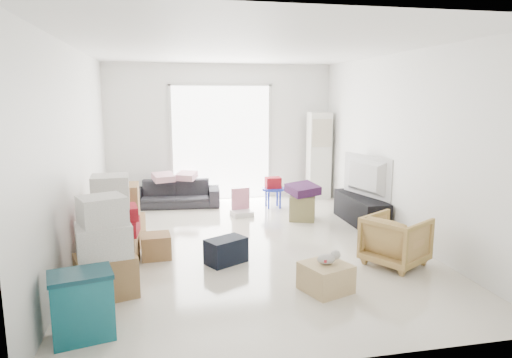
{
  "coord_description": "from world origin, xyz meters",
  "views": [
    {
      "loc": [
        -1.17,
        -6.11,
        2.09
      ],
      "look_at": [
        0.13,
        0.2,
        0.9
      ],
      "focal_mm": 32.0,
      "sensor_mm": 36.0,
      "label": 1
    }
  ],
  "objects": [
    {
      "name": "armchair",
      "position": [
        1.63,
        -1.15,
        0.34
      ],
      "size": [
        0.88,
        0.89,
        0.69
      ],
      "primitive_type": "imported",
      "rotation": [
        0.0,
        0.0,
        2.11
      ],
      "color": "tan",
      "rests_on": "room_shell"
    },
    {
      "name": "box_stack_c",
      "position": [
        -1.77,
        0.3,
        0.43
      ],
      "size": [
        0.65,
        0.56,
        0.87
      ],
      "rotation": [
        0.0,
        0.0,
        -0.12
      ],
      "color": "#8C613F",
      "rests_on": "room_shell"
    },
    {
      "name": "sliding_door",
      "position": [
        0.0,
        2.98,
        1.24
      ],
      "size": [
        2.1,
        0.04,
        2.33
      ],
      "color": "white",
      "rests_on": "room_shell"
    },
    {
      "name": "television",
      "position": [
        2.0,
        0.68,
        0.53
      ],
      "size": [
        0.94,
        1.29,
        0.15
      ],
      "primitive_type": "imported",
      "rotation": [
        0.0,
        0.0,
        1.83
      ],
      "color": "black",
      "rests_on": "tv_console"
    },
    {
      "name": "wood_crate",
      "position": [
        0.51,
        -1.71,
        0.15
      ],
      "size": [
        0.59,
        0.59,
        0.31
      ],
      "primitive_type": "cube",
      "rotation": [
        0.0,
        0.0,
        0.35
      ],
      "color": "tan",
      "rests_on": "room_shell"
    },
    {
      "name": "pillow_left",
      "position": [
        -1.17,
        2.46,
        0.71
      ],
      "size": [
        0.47,
        0.41,
        0.12
      ],
      "primitive_type": "cube",
      "rotation": [
        0.0,
        0.0,
        0.3
      ],
      "color": "#D99EAA",
      "rests_on": "sofa"
    },
    {
      "name": "ac_tower",
      "position": [
        1.95,
        2.65,
        0.88
      ],
      "size": [
        0.45,
        0.3,
        1.75
      ],
      "primitive_type": "cube",
      "color": "silver",
      "rests_on": "room_shell"
    },
    {
      "name": "storage_bins",
      "position": [
        -1.9,
        -2.21,
        0.3
      ],
      "size": [
        0.59,
        0.48,
        0.6
      ],
      "rotation": [
        0.0,
        0.0,
        0.23
      ],
      "color": "#11545F",
      "rests_on": "room_shell"
    },
    {
      "name": "duffel_bag",
      "position": [
        -0.43,
        -0.67,
        0.16
      ],
      "size": [
        0.58,
        0.5,
        0.32
      ],
      "primitive_type": "cube",
      "rotation": [
        0.0,
        0.0,
        0.5
      ],
      "color": "black",
      "rests_on": "room_shell"
    },
    {
      "name": "kids_table",
      "position": [
        0.84,
        2.02,
        0.41
      ],
      "size": [
        0.44,
        0.44,
        0.58
      ],
      "rotation": [
        0.0,
        0.0,
        -0.2
      ],
      "color": "#1E2FBB",
      "rests_on": "room_shell"
    },
    {
      "name": "ottoman",
      "position": [
        1.12,
        1.1,
        0.21
      ],
      "size": [
        0.54,
        0.54,
        0.42
      ],
      "primitive_type": "cube",
      "rotation": [
        0.0,
        0.0,
        -0.36
      ],
      "color": "#928955",
      "rests_on": "room_shell"
    },
    {
      "name": "tv_console",
      "position": [
        2.0,
        0.68,
        0.23
      ],
      "size": [
        0.41,
        1.36,
        0.45
      ],
      "primitive_type": "cube",
      "color": "black",
      "rests_on": "room_shell"
    },
    {
      "name": "sofa",
      "position": [
        -0.96,
        2.5,
        0.33
      ],
      "size": [
        1.71,
        0.64,
        0.65
      ],
      "primitive_type": "imported",
      "rotation": [
        0.0,
        0.0,
        -0.09
      ],
      "color": "#25252A",
      "rests_on": "room_shell"
    },
    {
      "name": "box_stack_b",
      "position": [
        -1.8,
        -0.52,
        0.5
      ],
      "size": [
        0.64,
        0.59,
        1.15
      ],
      "rotation": [
        0.0,
        0.0,
        0.02
      ],
      "color": "#8C613F",
      "rests_on": "room_shell"
    },
    {
      "name": "toy_walker",
      "position": [
        0.16,
        1.59,
        0.13
      ],
      "size": [
        0.4,
        0.36,
        0.47
      ],
      "rotation": [
        0.0,
        0.0,
        0.17
      ],
      "color": "silver",
      "rests_on": "room_shell"
    },
    {
      "name": "room_shell",
      "position": [
        0.0,
        0.0,
        1.35
      ],
      "size": [
        4.98,
        6.48,
        3.18
      ],
      "color": "beige",
      "rests_on": "ground"
    },
    {
      "name": "pillow_right",
      "position": [
        -0.73,
        2.54,
        0.72
      ],
      "size": [
        0.49,
        0.46,
        0.13
      ],
      "primitive_type": "cube",
      "rotation": [
        0.0,
        0.0,
        -0.49
      ],
      "color": "#D99EAA",
      "rests_on": "sofa"
    },
    {
      "name": "blanket",
      "position": [
        1.12,
        1.1,
        0.49
      ],
      "size": [
        0.55,
        0.55,
        0.14
      ],
      "primitive_type": "cube",
      "rotation": [
        0.0,
        0.0,
        0.23
      ],
      "color": "#451D49",
      "rests_on": "ottoman"
    },
    {
      "name": "plush_bunny",
      "position": [
        0.54,
        -1.71,
        0.37
      ],
      "size": [
        0.27,
        0.16,
        0.14
      ],
      "rotation": [
        0.0,
        0.0,
        0.42
      ],
      "color": "#B2ADA8",
      "rests_on": "wood_crate"
    },
    {
      "name": "box_stack_a",
      "position": [
        -1.8,
        -1.35,
        0.48
      ],
      "size": [
        0.7,
        0.64,
        1.07
      ],
      "rotation": [
        0.0,
        0.0,
        0.29
      ],
      "color": "#8C613F",
      "rests_on": "room_shell"
    },
    {
      "name": "loose_box",
      "position": [
        -1.3,
        -0.29,
        0.15
      ],
      "size": [
        0.39,
        0.39,
        0.31
      ],
      "primitive_type": "cube",
      "rotation": [
        0.0,
        0.0,
        0.06
      ],
      "color": "#8C613F",
      "rests_on": "room_shell"
    }
  ]
}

